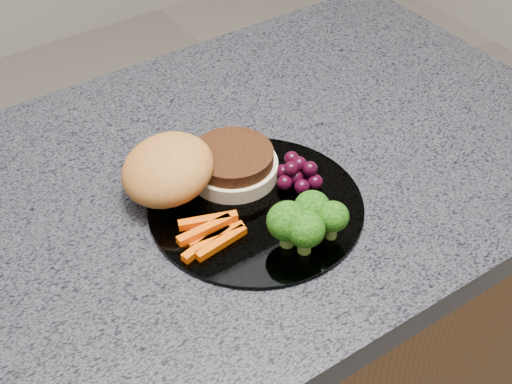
# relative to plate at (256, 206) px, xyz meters

# --- Properties ---
(countertop) EXTENTS (1.20, 0.60, 0.04)m
(countertop) POSITION_rel_plate_xyz_m (-0.10, 0.07, -0.02)
(countertop) COLOR #43444D
(countertop) RESTS_ON island_cabinet
(plate) EXTENTS (0.26, 0.26, 0.01)m
(plate) POSITION_rel_plate_xyz_m (0.00, 0.00, 0.00)
(plate) COLOR white
(plate) RESTS_ON countertop
(burger) EXTENTS (0.21, 0.14, 0.06)m
(burger) POSITION_rel_plate_xyz_m (-0.05, 0.07, 0.03)
(burger) COLOR beige
(burger) RESTS_ON plate
(carrot_sticks) EXTENTS (0.08, 0.06, 0.02)m
(carrot_sticks) POSITION_rel_plate_xyz_m (-0.07, -0.02, 0.01)
(carrot_sticks) COLOR #E65303
(carrot_sticks) RESTS_ON plate
(broccoli) EXTENTS (0.09, 0.07, 0.06)m
(broccoli) POSITION_rel_plate_xyz_m (0.01, -0.08, 0.04)
(broccoli) COLOR olive
(broccoli) RESTS_ON plate
(grape_bunch) EXTENTS (0.06, 0.06, 0.03)m
(grape_bunch) POSITION_rel_plate_xyz_m (0.07, 0.01, 0.02)
(grape_bunch) COLOR black
(grape_bunch) RESTS_ON plate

